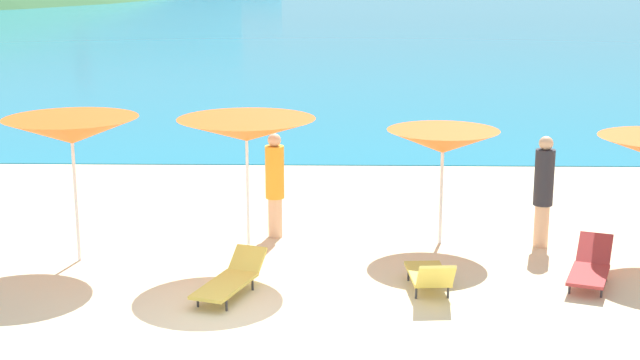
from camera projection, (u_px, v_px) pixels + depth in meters
ground_plane at (287, 171)px, 22.16m from camera, size 50.00×100.00×0.30m
umbrella_3 at (72, 131)px, 14.63m from camera, size 2.27×2.27×2.37m
umbrella_4 at (246, 130)px, 14.48m from camera, size 2.38×2.38×2.38m
umbrella_5 at (443, 142)px, 15.62m from camera, size 2.04×2.04×2.00m
lounge_chair_2 at (430, 275)px, 13.61m from camera, size 0.64×1.44×0.63m
lounge_chair_3 at (231, 279)px, 13.55m from camera, size 1.02×1.72×0.53m
lounge_chair_7 at (591, 266)px, 14.02m from camera, size 1.04×1.64×0.60m
beachgoer_0 at (275, 182)px, 16.19m from camera, size 0.33×0.33×1.87m
beachgoer_1 at (544, 188)px, 15.63m from camera, size 0.33×0.33×1.93m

